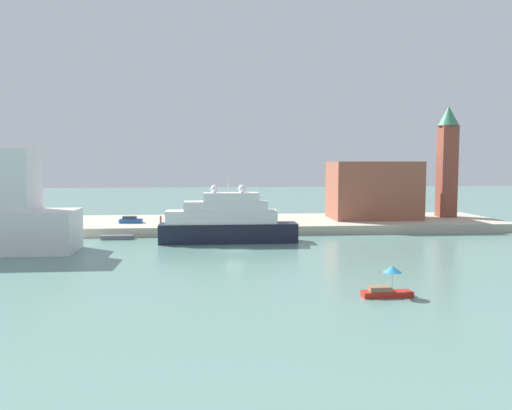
# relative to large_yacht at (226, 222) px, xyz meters

# --- Properties ---
(ground) EXTENTS (400.00, 400.00, 0.00)m
(ground) POSITION_rel_large_yacht_xyz_m (0.89, -8.81, -3.36)
(ground) COLOR slate
(quay_dock) EXTENTS (110.00, 23.63, 1.64)m
(quay_dock) POSITION_rel_large_yacht_xyz_m (0.89, 19.00, -2.53)
(quay_dock) COLOR #B7AD99
(quay_dock) RESTS_ON ground
(large_yacht) EXTENTS (22.75, 4.46, 10.97)m
(large_yacht) POSITION_rel_large_yacht_xyz_m (0.00, 0.00, 0.00)
(large_yacht) COLOR black
(large_yacht) RESTS_ON ground
(small_motorboat) EXTENTS (4.96, 1.87, 3.10)m
(small_motorboat) POSITION_rel_large_yacht_xyz_m (14.69, -36.43, -2.26)
(small_motorboat) COLOR #B22319
(small_motorboat) RESTS_ON ground
(work_barge) EXTENTS (5.47, 1.42, 0.73)m
(work_barge) POSITION_rel_large_yacht_xyz_m (-18.71, 5.12, -2.99)
(work_barge) COLOR #595966
(work_barge) RESTS_ON ground
(harbor_building) EXTENTS (17.66, 11.18, 11.78)m
(harbor_building) POSITION_rel_large_yacht_xyz_m (31.06, 19.21, 4.18)
(harbor_building) COLOR #93513D
(harbor_building) RESTS_ON quay_dock
(bell_tower) EXTENTS (4.42, 4.42, 23.44)m
(bell_tower) POSITION_rel_large_yacht_xyz_m (47.55, 20.92, 11.05)
(bell_tower) COLOR brown
(bell_tower) RESTS_ON quay_dock
(parked_car) EXTENTS (4.34, 1.84, 1.30)m
(parked_car) POSITION_rel_large_yacht_xyz_m (-17.89, 15.42, -1.15)
(parked_car) COLOR #1E4C99
(parked_car) RESTS_ON quay_dock
(person_figure) EXTENTS (0.36, 0.36, 1.60)m
(person_figure) POSITION_rel_large_yacht_xyz_m (-12.05, 13.78, -0.98)
(person_figure) COLOR maroon
(person_figure) RESTS_ON quay_dock
(mooring_bollard) EXTENTS (0.42, 0.42, 0.87)m
(mooring_bollard) POSITION_rel_large_yacht_xyz_m (8.42, 8.91, -1.28)
(mooring_bollard) COLOR black
(mooring_bollard) RESTS_ON quay_dock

